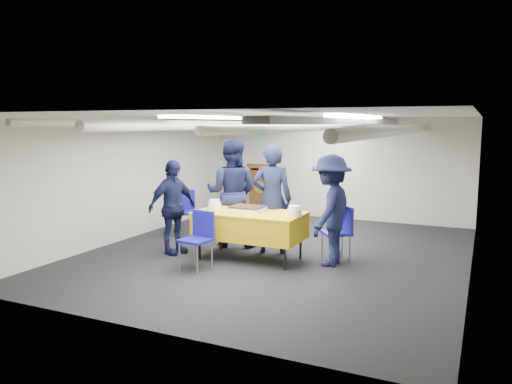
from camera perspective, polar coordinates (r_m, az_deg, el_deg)
ground at (r=8.48m, az=2.42°, el=-7.00°), size 7.00×7.00×0.00m
room_shell at (r=8.55m, az=4.11°, el=5.42°), size 6.00×7.00×2.30m
serving_table at (r=7.99m, az=-0.68°, el=-3.78°), size 1.71×0.93×0.77m
sheet_cake at (r=7.99m, az=-1.01°, el=-1.92°), size 0.54×0.42×0.09m
plate_stack_left at (r=8.18m, az=-4.74°, el=-1.49°), size 0.21×0.21×0.17m
plate_stack_right at (r=7.60m, az=4.43°, el=-2.22°), size 0.21×0.21×0.16m
podium at (r=11.73m, az=0.88°, el=0.22°), size 0.62×0.53×1.25m
chair_near at (r=7.53m, az=-6.52°, el=-4.77°), size 0.48×0.48×0.87m
chair_right at (r=8.04m, az=9.72°, el=-4.03°), size 0.59×0.59×0.87m
chair_left at (r=9.86m, az=-8.09°, el=-1.80°), size 0.59×0.59×0.87m
sailor_a at (r=8.33m, az=1.85°, el=-0.83°), size 0.77×0.63×1.83m
sailor_b at (r=8.83m, az=-2.81°, el=-0.09°), size 1.07×0.92×1.91m
sailor_c at (r=8.42m, az=-9.53°, el=-1.71°), size 0.65×1.00×1.58m
sailor_d at (r=7.71m, az=8.53°, el=-2.08°), size 0.69×1.13×1.71m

